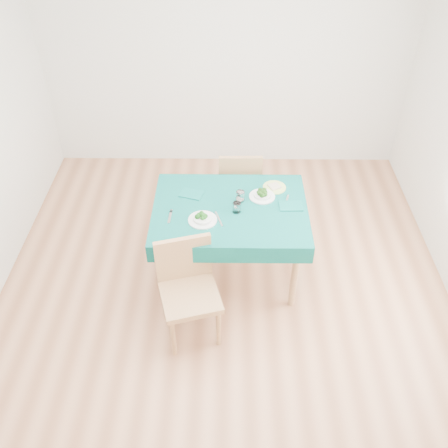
{
  "coord_description": "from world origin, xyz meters",
  "views": [
    {
      "loc": [
        0.03,
        -2.95,
        3.34
      ],
      "look_at": [
        0.0,
        0.0,
        0.85
      ],
      "focal_mm": 40.0,
      "sensor_mm": 36.0,
      "label": 1
    }
  ],
  "objects_px": {
    "table": "(230,241)",
    "chair_far": "(239,176)",
    "bowl_far": "(262,194)",
    "side_plate": "(274,187)",
    "bowl_near": "(202,217)",
    "chair_near": "(189,285)"
  },
  "relations": [
    {
      "from": "table",
      "to": "side_plate",
      "type": "distance_m",
      "value": 0.62
    },
    {
      "from": "table",
      "to": "chair_far",
      "type": "height_order",
      "value": "chair_far"
    },
    {
      "from": "side_plate",
      "to": "table",
      "type": "bearing_deg",
      "value": -143.49
    },
    {
      "from": "chair_near",
      "to": "bowl_far",
      "type": "bearing_deg",
      "value": 39.69
    },
    {
      "from": "chair_far",
      "to": "side_plate",
      "type": "height_order",
      "value": "chair_far"
    },
    {
      "from": "table",
      "to": "side_plate",
      "type": "relative_size",
      "value": 6.35
    },
    {
      "from": "chair_far",
      "to": "table",
      "type": "bearing_deg",
      "value": 82.4
    },
    {
      "from": "chair_near",
      "to": "side_plate",
      "type": "distance_m",
      "value": 1.22
    },
    {
      "from": "table",
      "to": "bowl_near",
      "type": "distance_m",
      "value": 0.5
    },
    {
      "from": "chair_far",
      "to": "bowl_far",
      "type": "distance_m",
      "value": 0.75
    },
    {
      "from": "table",
      "to": "chair_far",
      "type": "distance_m",
      "value": 0.84
    },
    {
      "from": "chair_far",
      "to": "bowl_near",
      "type": "height_order",
      "value": "chair_far"
    },
    {
      "from": "table",
      "to": "bowl_near",
      "type": "relative_size",
      "value": 5.47
    },
    {
      "from": "chair_near",
      "to": "bowl_near",
      "type": "xyz_separation_m",
      "value": [
        0.08,
        0.52,
        0.24
      ]
    },
    {
      "from": "table",
      "to": "side_plate",
      "type": "xyz_separation_m",
      "value": [
        0.39,
        0.29,
        0.38
      ]
    },
    {
      "from": "table",
      "to": "bowl_far",
      "type": "relative_size",
      "value": 5.8
    },
    {
      "from": "side_plate",
      "to": "chair_far",
      "type": "bearing_deg",
      "value": 118.82
    },
    {
      "from": "chair_far",
      "to": "bowl_far",
      "type": "relative_size",
      "value": 4.6
    },
    {
      "from": "chair_far",
      "to": "bowl_near",
      "type": "xyz_separation_m",
      "value": [
        -0.32,
        -0.99,
        0.28
      ]
    },
    {
      "from": "bowl_far",
      "to": "side_plate",
      "type": "relative_size",
      "value": 1.09
    },
    {
      "from": "bowl_far",
      "to": "table",
      "type": "bearing_deg",
      "value": -150.92
    },
    {
      "from": "bowl_near",
      "to": "bowl_far",
      "type": "height_order",
      "value": "bowl_near"
    }
  ]
}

